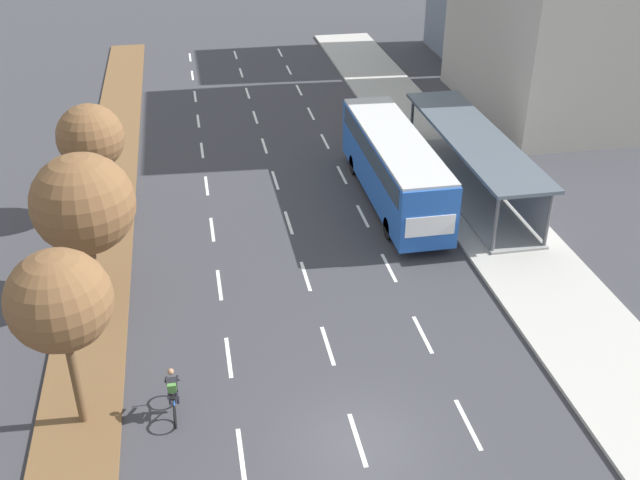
{
  "coord_description": "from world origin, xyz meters",
  "views": [
    {
      "loc": [
        -4.15,
        -15.68,
        16.37
      ],
      "look_at": [
        0.73,
        10.26,
        1.2
      ],
      "focal_mm": 41.84,
      "sensor_mm": 36.0,
      "label": 1
    }
  ],
  "objects_px": {
    "bus": "(394,162)",
    "median_tree_nearest": "(59,301)",
    "bus_shelter": "(477,157)",
    "cyclist": "(173,395)",
    "median_tree_second": "(83,204)",
    "median_tree_third": "(90,138)"
  },
  "relations": [
    {
      "from": "bus",
      "to": "median_tree_nearest",
      "type": "height_order",
      "value": "median_tree_nearest"
    },
    {
      "from": "bus_shelter",
      "to": "median_tree_nearest",
      "type": "relative_size",
      "value": 2.18
    },
    {
      "from": "bus",
      "to": "median_tree_nearest",
      "type": "relative_size",
      "value": 1.9
    },
    {
      "from": "cyclist",
      "to": "median_tree_second",
      "type": "relative_size",
      "value": 0.31
    },
    {
      "from": "median_tree_second",
      "to": "cyclist",
      "type": "bearing_deg",
      "value": -68.56
    },
    {
      "from": "bus",
      "to": "median_tree_second",
      "type": "relative_size",
      "value": 1.92
    },
    {
      "from": "bus_shelter",
      "to": "median_tree_nearest",
      "type": "bearing_deg",
      "value": -143.28
    },
    {
      "from": "bus",
      "to": "cyclist",
      "type": "xyz_separation_m",
      "value": [
        -10.61,
        -13.01,
        -1.28
      ]
    },
    {
      "from": "bus_shelter",
      "to": "cyclist",
      "type": "xyz_separation_m",
      "value": [
        -14.89,
        -13.32,
        -1.08
      ]
    },
    {
      "from": "bus",
      "to": "median_tree_third",
      "type": "relative_size",
      "value": 2.12
    },
    {
      "from": "median_tree_nearest",
      "to": "median_tree_second",
      "type": "xyz_separation_m",
      "value": [
        -0.0,
        6.92,
        -0.43
      ]
    },
    {
      "from": "median_tree_third",
      "to": "cyclist",
      "type": "bearing_deg",
      "value": -77.63
    },
    {
      "from": "cyclist",
      "to": "median_tree_second",
      "type": "height_order",
      "value": "median_tree_second"
    },
    {
      "from": "median_tree_third",
      "to": "bus_shelter",
      "type": "bearing_deg",
      "value": -2.14
    },
    {
      "from": "median_tree_second",
      "to": "median_tree_third",
      "type": "xyz_separation_m",
      "value": [
        -0.29,
        6.92,
        -0.17
      ]
    },
    {
      "from": "median_tree_second",
      "to": "median_tree_nearest",
      "type": "bearing_deg",
      "value": -89.98
    },
    {
      "from": "cyclist",
      "to": "median_tree_third",
      "type": "height_order",
      "value": "median_tree_third"
    },
    {
      "from": "bus_shelter",
      "to": "cyclist",
      "type": "relative_size",
      "value": 7.09
    },
    {
      "from": "bus_shelter",
      "to": "cyclist",
      "type": "distance_m",
      "value": 20.0
    },
    {
      "from": "median_tree_nearest",
      "to": "median_tree_second",
      "type": "bearing_deg",
      "value": 90.02
    },
    {
      "from": "bus_shelter",
      "to": "median_tree_second",
      "type": "distance_m",
      "value": 18.87
    },
    {
      "from": "bus",
      "to": "cyclist",
      "type": "relative_size",
      "value": 6.2
    }
  ]
}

